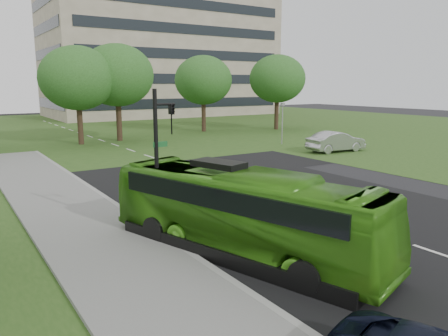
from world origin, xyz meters
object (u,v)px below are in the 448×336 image
(bus, at_px, (242,213))
(traffic_light, at_px, (161,152))
(tree_park_d, at_px, (203,80))
(camera_pole, at_px, (282,118))
(tree_park_b, at_px, (77,78))
(tree_park_c, at_px, (117,75))
(tree_park_e, at_px, (277,79))
(sedan, at_px, (336,142))
(office_building, at_px, (161,46))

(bus, xyz_separation_m, traffic_light, (-1.53, 2.91, 1.78))
(tree_park_d, xyz_separation_m, bus, (-18.58, -34.08, -4.65))
(tree_park_d, bearing_deg, camera_pole, -88.57)
(tree_park_b, xyz_separation_m, traffic_light, (-4.52, -27.55, -2.95))
(tree_park_b, bearing_deg, traffic_light, -99.31)
(tree_park_c, bearing_deg, tree_park_b, -171.10)
(tree_park_d, xyz_separation_m, tree_park_e, (8.89, -2.89, 0.19))
(tree_park_b, bearing_deg, sedan, -44.31)
(tree_park_c, bearing_deg, camera_pole, -42.62)
(traffic_light, bearing_deg, camera_pole, 18.59)
(tree_park_b, relative_size, tree_park_d, 1.02)
(tree_park_c, distance_m, camera_pole, 16.68)
(office_building, xyz_separation_m, camera_pole, (-8.53, -44.14, -9.98))
(office_building, xyz_separation_m, tree_park_d, (-8.87, -30.17, -6.43))
(traffic_light, bearing_deg, bus, -83.74)
(bus, bearing_deg, sedan, 18.30)
(tree_park_c, height_order, sedan, tree_park_c)
(camera_pole, bearing_deg, tree_park_d, 110.53)
(office_building, distance_m, tree_park_d, 32.10)
(bus, bearing_deg, tree_park_e, 31.37)
(bus, height_order, camera_pole, camera_pole)
(sedan, bearing_deg, tree_park_b, 50.70)
(office_building, bearing_deg, tree_park_c, -121.67)
(tree_park_d, relative_size, sedan, 1.74)
(bus, xyz_separation_m, sedan, (19.74, 14.11, -0.57))
(traffic_light, bearing_deg, tree_park_b, 59.24)
(bus, distance_m, camera_pole, 27.64)
(tree_park_d, bearing_deg, tree_park_e, -18.00)
(tree_park_c, distance_m, tree_park_e, 20.48)
(office_building, distance_m, traffic_light, 68.48)
(traffic_light, distance_m, camera_pole, 26.74)
(tree_park_d, distance_m, tree_park_e, 9.35)
(office_building, bearing_deg, tree_park_e, -89.97)
(camera_pole, bearing_deg, sedan, -63.25)
(office_building, height_order, traffic_light, office_building)
(office_building, bearing_deg, camera_pole, -100.93)
(tree_park_d, relative_size, camera_pole, 2.30)
(office_building, distance_m, tree_park_c, 39.43)
(tree_park_d, height_order, traffic_light, tree_park_d)
(tree_park_c, distance_m, tree_park_d, 11.97)
(tree_park_e, height_order, traffic_light, tree_park_e)
(tree_park_b, bearing_deg, tree_park_c, 8.90)
(tree_park_c, height_order, tree_park_d, tree_park_c)
(tree_park_e, distance_m, traffic_light, 40.63)
(tree_park_d, bearing_deg, tree_park_b, -166.93)
(tree_park_e, bearing_deg, traffic_light, -135.73)
(tree_park_c, relative_size, tree_park_d, 1.06)
(tree_park_b, bearing_deg, tree_park_d, 13.07)
(tree_park_b, xyz_separation_m, sedan, (16.75, -16.35, -5.29))
(office_building, xyz_separation_m, sedan, (-7.72, -50.14, -11.65))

